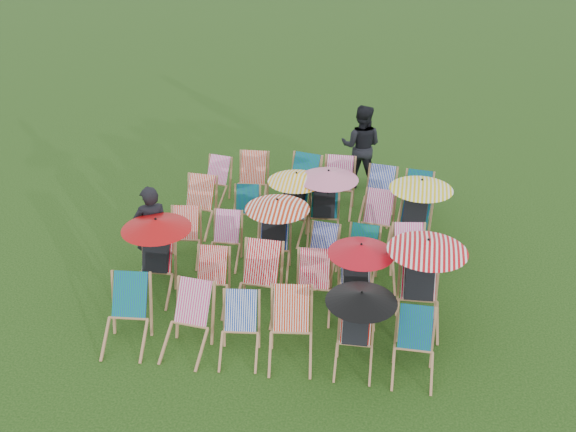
% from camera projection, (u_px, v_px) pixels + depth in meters
% --- Properties ---
extents(ground, '(100.00, 100.00, 0.00)m').
position_uv_depth(ground, '(293.00, 272.00, 10.99)').
color(ground, black).
rests_on(ground, ground).
extents(deckchair_0, '(0.72, 0.94, 0.96)m').
position_uv_depth(deckchair_0, '(126.00, 316.00, 9.11)').
color(deckchair_0, '#A2734B').
rests_on(deckchair_0, ground).
extents(deckchair_1, '(0.69, 0.91, 0.94)m').
position_uv_depth(deckchair_1, '(187.00, 323.00, 8.99)').
color(deckchair_1, '#A2734B').
rests_on(deckchair_1, ground).
extents(deckchair_2, '(0.67, 0.85, 0.85)m').
position_uv_depth(deckchair_2, '(239.00, 330.00, 8.90)').
color(deckchair_2, '#A2734B').
rests_on(deckchair_2, ground).
extents(deckchair_3, '(0.75, 0.96, 0.95)m').
position_uv_depth(deckchair_3, '(291.00, 330.00, 8.82)').
color(deckchair_3, '#A2734B').
rests_on(deckchair_3, ground).
extents(deckchair_4, '(0.97, 1.01, 1.15)m').
position_uv_depth(deckchair_4, '(357.00, 329.00, 8.65)').
color(deckchair_4, '#A2734B').
rests_on(deckchair_4, ground).
extents(deckchair_5, '(0.58, 0.81, 0.87)m').
position_uv_depth(deckchair_5, '(414.00, 348.00, 8.56)').
color(deckchair_5, '#A2734B').
rests_on(deckchair_5, ground).
extents(deckchair_6, '(1.10, 1.16, 1.30)m').
position_uv_depth(deckchair_6, '(155.00, 256.00, 10.13)').
color(deckchair_6, '#A2734B').
rests_on(deckchair_6, ground).
extents(deckchair_7, '(0.62, 0.83, 0.86)m').
position_uv_depth(deckchair_7, '(210.00, 282.00, 9.96)').
color(deckchair_7, '#A2734B').
rests_on(deckchair_7, ground).
extents(deckchair_8, '(0.69, 0.95, 1.01)m').
position_uv_depth(deckchair_8, '(258.00, 283.00, 9.80)').
color(deckchair_8, '#A2734B').
rests_on(deckchair_8, ground).
extents(deckchair_9, '(0.66, 0.88, 0.90)m').
position_uv_depth(deckchair_9, '(313.00, 287.00, 9.80)').
color(deckchair_9, '#A2734B').
rests_on(deckchair_9, ground).
extents(deckchair_10, '(1.00, 1.09, 1.19)m').
position_uv_depth(deckchair_10, '(357.00, 280.00, 9.65)').
color(deckchair_10, '#A2734B').
rests_on(deckchair_10, ground).
extents(deckchair_11, '(1.17, 1.24, 1.39)m').
position_uv_depth(deckchair_11, '(421.00, 282.00, 9.41)').
color(deckchair_11, '#A2734B').
rests_on(deckchair_11, ground).
extents(deckchair_12, '(0.68, 0.87, 0.86)m').
position_uv_depth(deckchair_12, '(184.00, 238.00, 11.16)').
color(deckchair_12, '#A2734B').
rests_on(deckchair_12, ground).
extents(deckchair_13, '(0.59, 0.80, 0.84)m').
position_uv_depth(deckchair_13, '(225.00, 241.00, 11.09)').
color(deckchair_13, '#A2734B').
rests_on(deckchair_13, ground).
extents(deckchair_14, '(1.08, 1.15, 1.28)m').
position_uv_depth(deckchair_14, '(274.00, 234.00, 10.76)').
color(deckchair_14, '#A2734B').
rests_on(deckchair_14, ground).
extents(deckchair_15, '(0.62, 0.81, 0.82)m').
position_uv_depth(deckchair_15, '(321.00, 254.00, 10.72)').
color(deckchair_15, '#A2734B').
rests_on(deckchair_15, ground).
extents(deckchair_16, '(0.65, 0.85, 0.87)m').
position_uv_depth(deckchair_16, '(360.00, 258.00, 10.57)').
color(deckchair_16, '#A2734B').
rests_on(deckchair_16, ground).
extents(deckchair_17, '(0.73, 0.92, 0.91)m').
position_uv_depth(deckchair_17, '(410.00, 258.00, 10.51)').
color(deckchair_17, '#A2734B').
rests_on(deckchair_17, ground).
extents(deckchair_18, '(0.67, 0.91, 0.96)m').
position_uv_depth(deckchair_18, '(197.00, 206.00, 12.09)').
color(deckchair_18, '#A2734B').
rests_on(deckchair_18, ground).
extents(deckchair_19, '(0.64, 0.82, 0.81)m').
position_uv_depth(deckchair_19, '(246.00, 212.00, 12.06)').
color(deckchair_19, '#A2734B').
rests_on(deckchair_19, ground).
extents(deckchair_20, '(1.05, 1.11, 1.24)m').
position_uv_depth(deckchair_20, '(292.00, 204.00, 11.80)').
color(deckchair_20, '#A2734B').
rests_on(deckchair_20, ground).
extents(deckchair_21, '(1.10, 1.17, 1.30)m').
position_uv_depth(deckchair_21, '(325.00, 203.00, 11.74)').
color(deckchair_21, '#A2734B').
rests_on(deckchair_21, ground).
extents(deckchair_22, '(0.71, 0.92, 0.93)m').
position_uv_depth(deckchair_22, '(376.00, 222.00, 11.60)').
color(deckchair_22, '#A2734B').
rests_on(deckchair_22, ground).
extents(deckchair_23, '(1.11, 1.18, 1.32)m').
position_uv_depth(deckchair_23, '(415.00, 214.00, 11.37)').
color(deckchair_23, '#A2734B').
rests_on(deckchair_23, ground).
extents(deckchair_24, '(0.68, 0.87, 0.86)m').
position_uv_depth(deckchair_24, '(214.00, 181.00, 13.19)').
color(deckchair_24, '#A2734B').
rests_on(deckchair_24, ground).
extents(deckchair_25, '(0.71, 0.95, 0.99)m').
position_uv_depth(deckchair_25, '(251.00, 181.00, 13.05)').
color(deckchair_25, '#A2734B').
rests_on(deckchair_25, ground).
extents(deckchair_26, '(0.85, 1.06, 1.02)m').
position_uv_depth(deckchair_26, '(300.00, 185.00, 12.86)').
color(deckchair_26, '#A2734B').
rests_on(deckchair_26, ground).
extents(deckchair_27, '(0.68, 0.95, 1.01)m').
position_uv_depth(deckchair_27, '(338.00, 187.00, 12.77)').
color(deckchair_27, '#A2734B').
rests_on(deckchair_27, ground).
extents(deckchair_28, '(0.73, 0.94, 0.95)m').
position_uv_depth(deckchair_28, '(378.00, 195.00, 12.52)').
color(deckchair_28, '#A2734B').
rests_on(deckchair_28, ground).
extents(deckchair_29, '(0.70, 0.90, 0.91)m').
position_uv_depth(deckchair_29, '(416.00, 199.00, 12.41)').
color(deckchair_29, '#A2734B').
rests_on(deckchair_29, ground).
extents(person_left, '(0.70, 0.63, 1.61)m').
position_uv_depth(person_left, '(152.00, 231.00, 10.61)').
color(person_left, black).
rests_on(person_left, ground).
extents(person_rear, '(0.93, 0.75, 1.81)m').
position_uv_depth(person_rear, '(361.00, 146.00, 13.62)').
color(person_rear, black).
rests_on(person_rear, ground).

